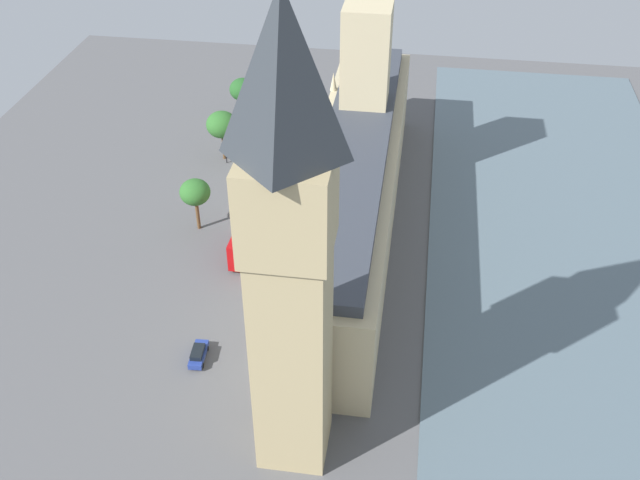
{
  "coord_description": "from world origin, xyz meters",
  "views": [
    {
      "loc": [
        -10.66,
        92.97,
        67.98
      ],
      "look_at": [
        1.0,
        14.7,
        8.54
      ],
      "focal_mm": 40.92,
      "sensor_mm": 36.0,
      "label": 1
    }
  ],
  "objects": [
    {
      "name": "car_blue_corner",
      "position": [
        14.25,
        30.73,
        0.89
      ],
      "size": [
        2.04,
        4.78,
        1.74
      ],
      "rotation": [
        0.0,
        0.0,
        3.2
      ],
      "color": "navy",
      "rests_on": "ground"
    },
    {
      "name": "street_lamp_far_end",
      "position": [
        22.79,
        -17.11,
        4.49
      ],
      "size": [
        0.56,
        0.56,
        6.44
      ],
      "color": "black",
      "rests_on": "ground"
    },
    {
      "name": "parliament_building",
      "position": [
        -1.99,
        -1.39,
        8.56
      ],
      "size": [
        12.74,
        74.01,
        31.36
      ],
      "color": "#CCBA8E",
      "rests_on": "ground"
    },
    {
      "name": "double_decker_bus_midblock",
      "position": [
        13.34,
        8.38,
        2.63
      ],
      "size": [
        2.86,
        10.56,
        4.75
      ],
      "rotation": [
        0.0,
        0.0,
        -0.02
      ],
      "color": "#B20C0F",
      "rests_on": "ground"
    },
    {
      "name": "plane_tree_by_river_gate",
      "position": [
        22.12,
        3.13,
        6.73
      ],
      "size": [
        4.75,
        4.75,
        8.82
      ],
      "color": "brown",
      "rests_on": "ground"
    },
    {
      "name": "car_black_trailing",
      "position": [
        12.08,
        -19.04,
        0.89
      ],
      "size": [
        2.2,
        4.6,
        1.74
      ],
      "rotation": [
        0.0,
        0.0,
        3.22
      ],
      "color": "black",
      "rests_on": "ground"
    },
    {
      "name": "clock_tower",
      "position": [
        -0.21,
        41.98,
        27.3
      ],
      "size": [
        8.29,
        8.29,
        52.8
      ],
      "color": "tan",
      "rests_on": "ground"
    },
    {
      "name": "river_thames",
      "position": [
        -34.92,
        0.0,
        0.12
      ],
      "size": [
        41.75,
        129.61,
        0.25
      ],
      "primitive_type": "cube",
      "color": "slate",
      "rests_on": "ground"
    },
    {
      "name": "ground_plane",
      "position": [
        0.0,
        0.0,
        0.0
      ],
      "size": [
        144.01,
        144.01,
        0.0
      ],
      "primitive_type": "plane",
      "color": "#565659"
    },
    {
      "name": "plane_tree_near_tower",
      "position": [
        23.62,
        -34.66,
        6.11
      ],
      "size": [
        5.15,
        5.15,
        8.34
      ],
      "color": "brown",
      "rests_on": "ground"
    },
    {
      "name": "pedestrian_opposite_hall",
      "position": [
        8.11,
        26.76,
        0.7
      ],
      "size": [
        0.63,
        0.65,
        1.55
      ],
      "rotation": [
        0.0,
        0.0,
        3.84
      ],
      "color": "maroon",
      "rests_on": "ground"
    },
    {
      "name": "pedestrian_kerbside",
      "position": [
        7.66,
        -16.52,
        0.74
      ],
      "size": [
        0.64,
        0.54,
        1.64
      ],
      "rotation": [
        0.0,
        0.0,
        4.92
      ],
      "color": "black",
      "rests_on": "ground"
    },
    {
      "name": "pedestrian_under_trees",
      "position": [
        7.97,
        -15.55,
        0.68
      ],
      "size": [
        0.49,
        0.58,
        1.51
      ],
      "rotation": [
        0.0,
        0.0,
        0.17
      ],
      "color": "#336B60",
      "rests_on": "ground"
    },
    {
      "name": "plane_tree_leading",
      "position": [
        23.58,
        -18.64,
        6.84
      ],
      "size": [
        5.53,
        5.53,
        9.24
      ],
      "color": "brown",
      "rests_on": "ground"
    }
  ]
}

